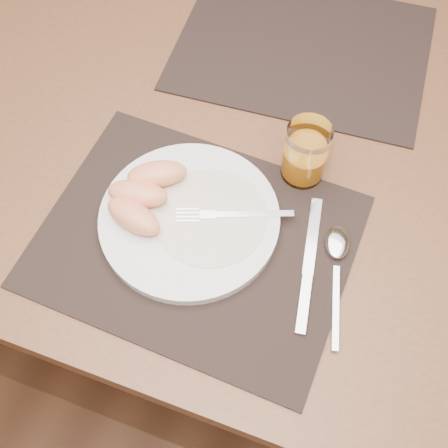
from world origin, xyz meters
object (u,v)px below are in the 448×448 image
fork (224,215)px  placemat_far (302,48)px  knife (308,274)px  spoon (337,251)px  placemat_near (196,241)px  plate (189,219)px  table (249,163)px  juice_glass (305,155)px

fork → placemat_far: bearing=88.8°
knife → spoon: size_ratio=1.15×
fork → knife: bearing=-16.8°
placemat_near → plate: (-0.02, 0.03, 0.01)m
spoon → placemat_near: bearing=-165.9°
table → placemat_far: size_ratio=3.11×
table → juice_glass: juice_glass is taller
table → spoon: (0.19, -0.17, 0.09)m
spoon → placemat_far: bearing=112.9°
placemat_near → knife: bearing=0.7°
table → plate: size_ratio=5.19×
juice_glass → placemat_far: bearing=105.9°
fork → spoon: 0.17m
placemat_far → juice_glass: juice_glass is taller
juice_glass → plate: bearing=-132.6°
placemat_far → spoon: size_ratio=2.36×
plate → spoon: size_ratio=1.42×
placemat_near → knife: (0.17, 0.00, 0.00)m
placemat_near → plate: bearing=127.4°
knife → fork: bearing=163.2°
fork → knife: (0.14, -0.04, -0.02)m
plate → spoon: (0.22, 0.02, -0.00)m
placemat_far → knife: (0.13, -0.44, 0.00)m
plate → spoon: plate is taller
placemat_near → fork: 0.06m
juice_glass → placemat_near: bearing=-123.4°
table → knife: size_ratio=6.38×
plate → fork: (0.05, 0.02, 0.01)m
placemat_near → plate: plate is taller
placemat_near → spoon: 0.21m
knife → spoon: 0.06m
table → knife: 0.28m
placemat_near → placemat_far: 0.44m
placemat_far → juice_glass: size_ratio=4.38×
placemat_far → knife: size_ratio=2.05×
plate → juice_glass: (0.13, 0.15, 0.04)m
fork → spoon: (0.17, 0.01, -0.01)m
juice_glass → fork: bearing=-123.9°
placemat_near → fork: fork is taller
placemat_near → knife: 0.17m
placemat_far → plate: plate is taller
table → placemat_far: 0.24m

